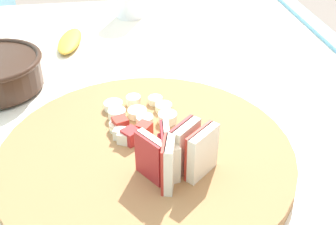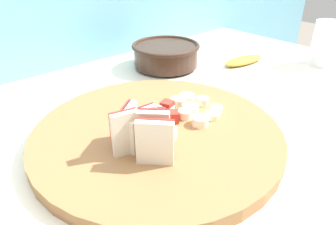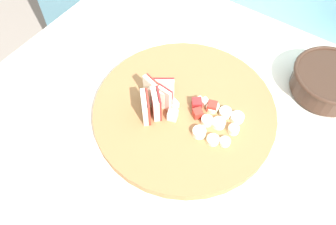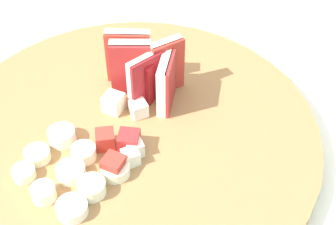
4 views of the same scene
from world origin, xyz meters
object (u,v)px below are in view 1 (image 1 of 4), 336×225
banana_slice_rows (138,112)px  banana_peel (70,41)px  apple_wedge_fan (176,154)px  apple_dice_pile (139,136)px  cutting_board (146,155)px

banana_slice_rows → banana_peel: bearing=20.0°
apple_wedge_fan → apple_dice_pile: 0.09m
banana_slice_rows → banana_peel: size_ratio=0.81×
cutting_board → apple_dice_pile: 0.03m
apple_wedge_fan → apple_dice_pile: (0.07, 0.04, -0.02)m
banana_slice_rows → banana_peel: (0.33, 0.12, -0.02)m
apple_dice_pile → banana_peel: (0.39, 0.11, -0.02)m
apple_dice_pile → banana_peel: apple_dice_pile is taller
banana_peel → cutting_board: bearing=-163.3°
apple_wedge_fan → banana_peel: bearing=18.4°
cutting_board → banana_peel: size_ratio=3.06×
cutting_board → apple_wedge_fan: 0.08m
apple_dice_pile → banana_slice_rows: bearing=-3.2°
banana_slice_rows → banana_peel: 0.35m
cutting_board → apple_wedge_fan: bearing=-149.4°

